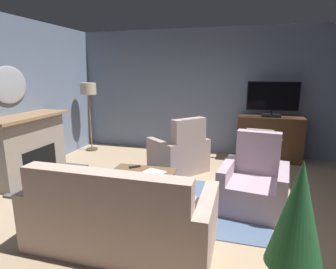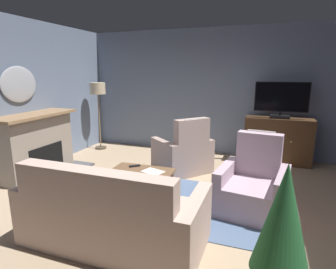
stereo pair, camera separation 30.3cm
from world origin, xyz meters
name	(u,v)px [view 2 (the right image)]	position (x,y,z in m)	size (l,w,h in m)	color
ground_plane	(171,207)	(0.00, 0.00, -0.02)	(6.67, 6.44, 0.04)	tan
wall_back	(213,92)	(0.00, 2.97, 1.42)	(6.67, 0.10, 2.85)	slate
wall_left	(0,100)	(-3.08, 0.00, 1.42)	(0.10, 6.44, 2.85)	slate
rug_central	(180,202)	(0.09, 0.17, 0.01)	(2.48, 1.69, 0.01)	slate
fireplace	(36,146)	(-2.76, 0.36, 0.55)	(0.97, 1.62, 1.15)	#4C4C51
wall_mirror_oval	(19,84)	(-3.00, 0.36, 1.67)	(0.06, 0.77, 0.64)	#B2B7BF
tv_cabinet	(277,142)	(1.45, 2.62, 0.46)	(1.34, 0.48, 0.96)	black
television	(281,99)	(1.45, 2.57, 1.35)	(1.03, 0.20, 0.74)	black
coffee_table	(141,175)	(-0.48, 0.03, 0.41)	(0.93, 0.59, 0.46)	brown
tv_remote	(135,166)	(-0.65, 0.18, 0.47)	(0.17, 0.05, 0.02)	black
folded_newspaper	(153,172)	(-0.30, 0.06, 0.46)	(0.30, 0.22, 0.01)	silver
sofa_floral	(112,217)	(-0.32, -1.06, 0.33)	(2.01, 0.94, 0.98)	#BC9E8E
armchair_angled_to_table	(253,188)	(1.10, 0.28, 0.33)	(0.99, 0.98, 1.07)	#AD93A3
armchair_beside_cabinet	(184,154)	(-0.24, 1.42, 0.34)	(1.23, 1.24, 1.09)	#A3897F
potted_plant_leafy_by_curtain	(282,227)	(1.39, -1.24, 0.66)	(0.48, 0.48, 1.21)	beige
cat	(77,186)	(-1.55, -0.10, 0.11)	(0.65, 0.48, 0.24)	tan
floor_lamp	(98,94)	(-2.67, 2.29, 1.36)	(0.37, 0.37, 1.63)	#4C4233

